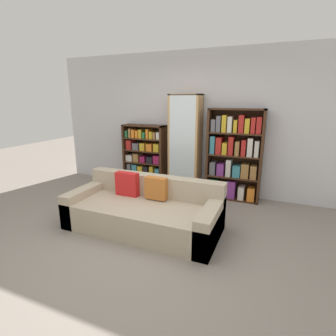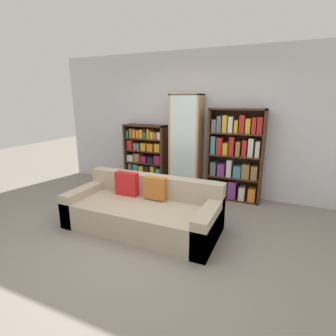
{
  "view_description": "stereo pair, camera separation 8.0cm",
  "coord_description": "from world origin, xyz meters",
  "px_view_note": "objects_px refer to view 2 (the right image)",
  "views": [
    {
      "loc": [
        1.47,
        -2.64,
        1.83
      ],
      "look_at": [
        -0.17,
        1.24,
        0.7
      ],
      "focal_mm": 28.0,
      "sensor_mm": 36.0,
      "label": 1
    },
    {
      "loc": [
        1.55,
        -2.61,
        1.83
      ],
      "look_at": [
        -0.17,
        1.24,
        0.7
      ],
      "focal_mm": 28.0,
      "sensor_mm": 36.0,
      "label": 2
    }
  ],
  "objects_px": {
    "couch": "(143,211)",
    "wine_bottle": "(190,205)",
    "display_cabinet": "(186,146)",
    "bookshelf_left": "(146,157)",
    "bookshelf_right": "(235,157)"
  },
  "relations": [
    {
      "from": "couch",
      "to": "wine_bottle",
      "type": "bearing_deg",
      "value": 57.45
    },
    {
      "from": "display_cabinet",
      "to": "wine_bottle",
      "type": "height_order",
      "value": "display_cabinet"
    },
    {
      "from": "bookshelf_left",
      "to": "bookshelf_right",
      "type": "height_order",
      "value": "bookshelf_right"
    },
    {
      "from": "bookshelf_left",
      "to": "display_cabinet",
      "type": "height_order",
      "value": "display_cabinet"
    },
    {
      "from": "couch",
      "to": "bookshelf_right",
      "type": "distance_m",
      "value": 2.01
    },
    {
      "from": "display_cabinet",
      "to": "bookshelf_right",
      "type": "xyz_separation_m",
      "value": [
        0.93,
        0.02,
        -0.14
      ]
    },
    {
      "from": "display_cabinet",
      "to": "wine_bottle",
      "type": "bearing_deg",
      "value": -65.24
    },
    {
      "from": "display_cabinet",
      "to": "bookshelf_right",
      "type": "distance_m",
      "value": 0.94
    },
    {
      "from": "couch",
      "to": "wine_bottle",
      "type": "xyz_separation_m",
      "value": [
        0.46,
        0.73,
        -0.11
      ]
    },
    {
      "from": "display_cabinet",
      "to": "bookshelf_right",
      "type": "height_order",
      "value": "display_cabinet"
    },
    {
      "from": "bookshelf_right",
      "to": "wine_bottle",
      "type": "xyz_separation_m",
      "value": [
        -0.51,
        -0.94,
        -0.66
      ]
    },
    {
      "from": "bookshelf_left",
      "to": "display_cabinet",
      "type": "relative_size",
      "value": 0.68
    },
    {
      "from": "display_cabinet",
      "to": "couch",
      "type": "bearing_deg",
      "value": -91.25
    },
    {
      "from": "couch",
      "to": "display_cabinet",
      "type": "distance_m",
      "value": 1.79
    },
    {
      "from": "bookshelf_left",
      "to": "bookshelf_right",
      "type": "xyz_separation_m",
      "value": [
        1.83,
        -0.0,
        0.18
      ]
    }
  ]
}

